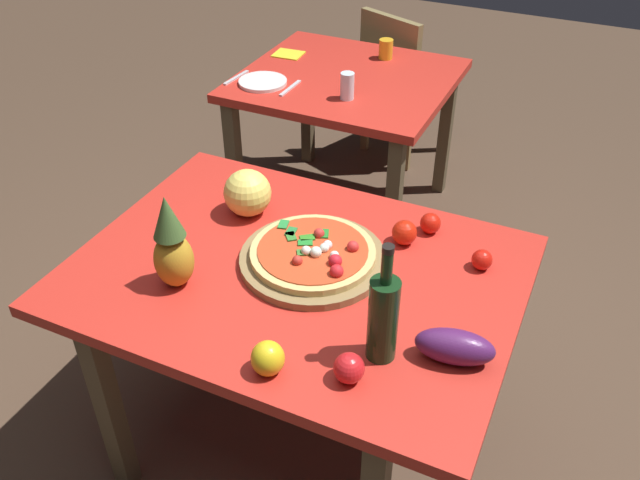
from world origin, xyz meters
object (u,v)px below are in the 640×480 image
object	(u,v)px
pizza_board	(313,259)
knife_utensil	(290,88)
pineapple_left	(172,246)
tomato_by_bottle	(430,223)
dinner_plate	(263,82)
fork_utensil	(236,78)
background_table	(346,97)
eggplant	(455,347)
dining_chair	(400,78)
tomato_at_corner	(482,260)
melon	(248,193)
tomato_beside_pepper	(404,233)
napkin_folded	(288,54)
display_table	(297,291)
tomato_near_board	(349,368)
drinking_glass_juice	(386,49)
wine_bottle	(383,317)
bell_pepper	(268,358)
pizza	(314,253)

from	to	relation	value
pizza_board	knife_utensil	world-z (taller)	pizza_board
pineapple_left	tomato_by_bottle	world-z (taller)	pineapple_left
pineapple_left	tomato_by_bottle	distance (m)	0.80
dinner_plate	fork_utensil	bearing A→B (deg)	180.00
background_table	knife_utensil	size ratio (longest dim) A/B	5.33
eggplant	dining_chair	bearing A→B (deg)	112.13
background_table	tomato_at_corner	xyz separation A→B (m)	(0.92, -1.14, 0.14)
melon	tomato_beside_pepper	size ratio (longest dim) A/B	2.00
dinner_plate	napkin_folded	bearing A→B (deg)	98.60
display_table	background_table	distance (m)	1.44
fork_utensil	dinner_plate	bearing A→B (deg)	5.48
tomato_at_corner	tomato_near_board	world-z (taller)	tomato_near_board
tomato_at_corner	napkin_folded	bearing A→B (deg)	135.39
background_table	tomato_near_board	distance (m)	1.86
tomato_by_bottle	display_table	bearing A→B (deg)	-130.81
display_table	eggplant	bearing A→B (deg)	-16.81
eggplant	napkin_folded	size ratio (longest dim) A/B	1.43
dining_chair	pizza_board	world-z (taller)	dining_chair
pizza_board	napkin_folded	world-z (taller)	pizza_board
pizza_board	dining_chair	bearing A→B (deg)	101.65
tomato_by_bottle	drinking_glass_juice	bearing A→B (deg)	115.90
fork_utensil	eggplant	bearing A→B (deg)	-37.37
dining_chair	tomato_near_board	size ratio (longest dim) A/B	11.02
pizza_board	napkin_folded	distance (m)	1.67
dining_chair	pizza_board	xyz separation A→B (m)	(0.41, -2.01, 0.27)
dinner_plate	eggplant	bearing A→B (deg)	-45.88
dining_chair	eggplant	bearing A→B (deg)	134.14
background_table	dining_chair	distance (m)	0.70
wine_bottle	fork_utensil	xyz separation A→B (m)	(-1.22, 1.35, -0.12)
tomato_at_corner	drinking_glass_juice	bearing A→B (deg)	120.20
pineapple_left	tomato_beside_pepper	world-z (taller)	pineapple_left
dining_chair	drinking_glass_juice	distance (m)	0.51
drinking_glass_juice	napkin_folded	bearing A→B (deg)	-160.68
melon	tomato_beside_pepper	bearing A→B (deg)	6.32
eggplant	tomato_near_board	bearing A→B (deg)	-141.21
tomato_near_board	drinking_glass_juice	size ratio (longest dim) A/B	0.82
bell_pepper	napkin_folded	xyz separation A→B (m)	(-0.91, 1.89, -0.04)
tomato_near_board	bell_pepper	bearing A→B (deg)	-163.46
tomato_at_corner	dining_chair	bearing A→B (deg)	115.60
eggplant	tomato_beside_pepper	distance (m)	0.50
fork_utensil	tomato_near_board	bearing A→B (deg)	-45.59
display_table	pizza	size ratio (longest dim) A/B	3.48
display_table	eggplant	distance (m)	0.56
background_table	tomato_near_board	bearing A→B (deg)	-66.81
pineapple_left	eggplant	xyz separation A→B (m)	(0.80, 0.04, -0.09)
bell_pepper	drinking_glass_juice	size ratio (longest dim) A/B	0.99
bell_pepper	dinner_plate	xyz separation A→B (m)	(-0.85, 1.52, -0.03)
bell_pepper	tomato_near_board	world-z (taller)	bell_pepper
pizza	napkin_folded	bearing A→B (deg)	119.69
tomato_beside_pepper	tomato_by_bottle	distance (m)	0.11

